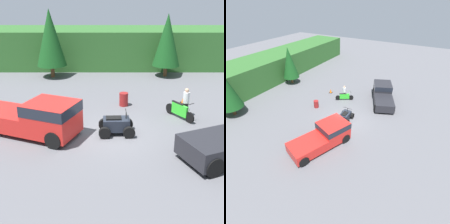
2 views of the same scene
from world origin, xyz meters
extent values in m
plane|color=#5B5B60|center=(0.00, 0.00, 0.00)|extent=(80.00, 80.00, 0.00)
cube|color=#2D6028|center=(0.00, 16.00, 1.80)|extent=(44.00, 6.00, 3.60)
cylinder|color=brown|center=(-5.11, 11.48, 0.52)|extent=(0.35, 0.35, 1.04)
cone|color=#144719|center=(-5.11, 11.48, 3.39)|extent=(2.53, 2.53, 4.72)
cylinder|color=brown|center=(4.74, 11.72, 0.48)|extent=(0.32, 0.32, 0.96)
cone|color=#144719|center=(4.74, 11.72, 3.16)|extent=(2.36, 2.36, 4.39)
cube|color=red|center=(-3.01, -0.43, 1.09)|extent=(3.08, 2.91, 1.70)
cube|color=#1E232D|center=(-3.01, -0.43, 1.65)|extent=(3.11, 2.94, 0.55)
cube|color=red|center=(-5.54, 0.59, 0.70)|extent=(3.59, 3.12, 0.91)
cylinder|color=black|center=(-2.03, 0.24, 0.44)|extent=(0.92, 0.59, 0.88)
cylinder|color=black|center=(-2.77, -1.59, 0.44)|extent=(0.92, 0.59, 0.88)
cylinder|color=black|center=(-6.03, 1.86, 0.44)|extent=(0.92, 0.59, 0.88)
cube|color=#232328|center=(4.74, -2.76, 0.70)|extent=(3.67, 3.18, 0.91)
cylinder|color=black|center=(3.47, -2.22, 0.44)|extent=(0.92, 0.60, 0.88)
cylinder|color=black|center=(4.25, -4.04, 0.44)|extent=(0.92, 0.60, 0.88)
cylinder|color=black|center=(4.53, 1.49, 0.33)|extent=(0.43, 0.61, 0.66)
cylinder|color=black|center=(3.65, 2.91, 0.33)|extent=(0.43, 0.61, 0.66)
cube|color=green|center=(4.09, 2.20, 0.54)|extent=(0.79, 1.14, 0.68)
cylinder|color=#B7B7BC|center=(4.51, 1.54, 0.73)|extent=(0.20, 0.28, 0.77)
cylinder|color=black|center=(4.51, 1.54, 1.12)|extent=(0.53, 0.35, 0.04)
cube|color=black|center=(3.98, 2.38, 0.90)|extent=(0.60, 0.85, 0.06)
cylinder|color=black|center=(0.90, 0.64, 0.31)|extent=(0.63, 0.25, 0.62)
cylinder|color=black|center=(0.95, -0.48, 0.31)|extent=(0.63, 0.25, 0.62)
cylinder|color=black|center=(-0.37, 0.59, 0.31)|extent=(0.63, 0.25, 0.62)
cylinder|color=black|center=(-0.32, -0.53, 0.31)|extent=(0.63, 0.25, 0.62)
cube|color=#1E232D|center=(0.29, 0.06, 0.55)|extent=(1.43, 0.92, 0.64)
cylinder|color=black|center=(0.80, 0.08, 1.05)|extent=(0.05, 0.05, 0.35)
cylinder|color=black|center=(0.80, 0.08, 1.23)|extent=(0.08, 1.05, 0.04)
cube|color=black|center=(0.15, 0.05, 0.92)|extent=(0.82, 0.53, 0.08)
cylinder|color=black|center=(4.57, 2.48, 0.44)|extent=(0.24, 0.24, 0.89)
cylinder|color=black|center=(4.38, 2.40, 0.44)|extent=(0.24, 0.24, 0.89)
cylinder|color=white|center=(4.48, 2.44, 1.22)|extent=(0.48, 0.48, 0.67)
sphere|color=tan|center=(4.48, 2.44, 1.67)|extent=(0.31, 0.31, 0.24)
cube|color=black|center=(4.92, 4.82, 0.01)|extent=(0.42, 0.42, 0.03)
cone|color=orange|center=(4.92, 4.82, 0.28)|extent=(0.32, 0.32, 0.55)
cylinder|color=maroon|center=(0.83, 4.32, 0.44)|extent=(0.58, 0.58, 0.88)
camera|label=1|loc=(0.06, -15.05, 7.29)|focal=50.00mm
camera|label=2|loc=(-13.43, -6.97, 11.37)|focal=28.00mm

